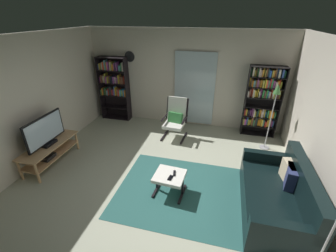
# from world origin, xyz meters

# --- Properties ---
(ground_plane) EXTENTS (7.02, 7.02, 0.00)m
(ground_plane) POSITION_xyz_m (0.00, 0.00, 0.00)
(ground_plane) COLOR #AEB19A
(wall_back) EXTENTS (5.60, 0.06, 2.60)m
(wall_back) POSITION_xyz_m (0.00, 2.90, 1.30)
(wall_back) COLOR beige
(wall_back) RESTS_ON ground
(wall_left) EXTENTS (0.06, 6.00, 2.60)m
(wall_left) POSITION_xyz_m (-2.70, 0.00, 1.30)
(wall_left) COLOR beige
(wall_left) RESTS_ON ground
(glass_door_panel) EXTENTS (1.10, 0.01, 2.00)m
(glass_door_panel) POSITION_xyz_m (0.28, 2.83, 1.05)
(glass_door_panel) COLOR silver
(area_rug) EXTENTS (2.25, 1.87, 0.01)m
(area_rug) POSITION_xyz_m (0.49, 0.01, 0.00)
(area_rug) COLOR #2B5D59
(area_rug) RESTS_ON ground
(tv_stand) EXTENTS (0.49, 1.34, 0.47)m
(tv_stand) POSITION_xyz_m (-2.37, 0.17, 0.31)
(tv_stand) COLOR tan
(tv_stand) RESTS_ON ground
(television) EXTENTS (0.20, 1.00, 0.63)m
(television) POSITION_xyz_m (-2.36, 0.19, 0.77)
(television) COLOR black
(television) RESTS_ON tv_stand
(bookshelf_near_tv) EXTENTS (0.86, 0.30, 1.85)m
(bookshelf_near_tv) POSITION_xyz_m (-2.05, 2.70, 1.08)
(bookshelf_near_tv) COLOR black
(bookshelf_near_tv) RESTS_ON ground
(bookshelf_near_sofa) EXTENTS (0.84, 0.30, 1.81)m
(bookshelf_near_sofa) POSITION_xyz_m (2.04, 2.68, 0.98)
(bookshelf_near_sofa) COLOR black
(bookshelf_near_sofa) RESTS_ON ground
(leather_sofa) EXTENTS (0.91, 1.77, 0.87)m
(leather_sofa) POSITION_xyz_m (2.09, -0.04, 0.31)
(leather_sofa) COLOR black
(leather_sofa) RESTS_ON ground
(lounge_armchair) EXTENTS (0.60, 0.69, 1.02)m
(lounge_armchair) POSITION_xyz_m (-0.05, 2.03, 0.53)
(lounge_armchair) COLOR black
(lounge_armchair) RESTS_ON ground
(ottoman) EXTENTS (0.55, 0.51, 0.40)m
(ottoman) POSITION_xyz_m (0.31, -0.06, 0.33)
(ottoman) COLOR white
(ottoman) RESTS_ON ground
(tv_remote) EXTENTS (0.06, 0.15, 0.02)m
(tv_remote) POSITION_xyz_m (0.38, -0.02, 0.41)
(tv_remote) COLOR black
(tv_remote) RESTS_ON ottoman
(cell_phone) EXTENTS (0.09, 0.15, 0.01)m
(cell_phone) POSITION_xyz_m (0.34, -0.15, 0.40)
(cell_phone) COLOR black
(cell_phone) RESTS_ON ottoman
(floor_lamp_by_shelf) EXTENTS (0.22, 0.22, 1.59)m
(floor_lamp_by_shelf) POSITION_xyz_m (2.18, 1.96, 1.21)
(floor_lamp_by_shelf) COLOR #A5A5AD
(floor_lamp_by_shelf) RESTS_ON ground
(wall_clock) EXTENTS (0.29, 0.03, 0.29)m
(wall_clock) POSITION_xyz_m (-1.55, 2.82, 1.85)
(wall_clock) COLOR silver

